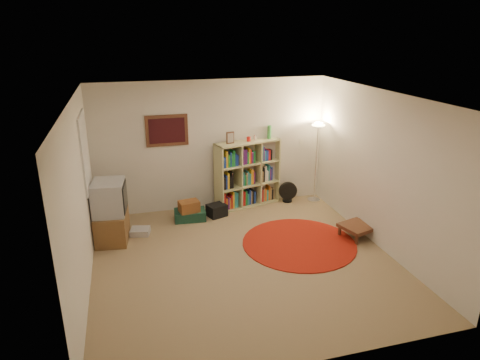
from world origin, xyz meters
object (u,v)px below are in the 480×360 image
Objects in this scene: suitcase at (190,215)px; bookshelf at (247,175)px; tv_stand at (111,213)px; side_table at (357,227)px; floor_lamp at (318,136)px; floor_fan at (288,192)px.

bookshelf is at bearing 23.74° from suitcase.
side_table is (4.00, -1.00, -0.32)m from tv_stand.
floor_lamp is at bearing 16.98° from tv_stand.
side_table is at bearing -66.97° from floor_fan.
floor_lamp is 2.75× the size of suitcase.
bookshelf is 2.60× the size of side_table.
tv_stand reaches higher than suitcase.
floor_lamp is 4.17m from tv_stand.
side_table is at bearing -7.31° from tv_stand.
bookshelf is 3.72× the size of floor_fan.
suitcase is at bearing 25.67° from tv_stand.
suitcase is (-2.63, -0.26, -1.28)m from floor_lamp.
side_table is (2.63, -1.47, 0.10)m from suitcase.
floor_lamp is (1.41, -0.16, 0.73)m from bookshelf.
side_table is at bearing -24.39° from suitcase.
bookshelf reaches higher than suitcase.
bookshelf is 0.96× the size of floor_lamp.
floor_fan is 3.56m from tv_stand.
tv_stand is 1.75× the size of suitcase.
floor_lamp is at bearing 10.39° from suitcase.
suitcase is (-1.22, -0.42, -0.55)m from bookshelf.
floor_fan is 2.11m from suitcase.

